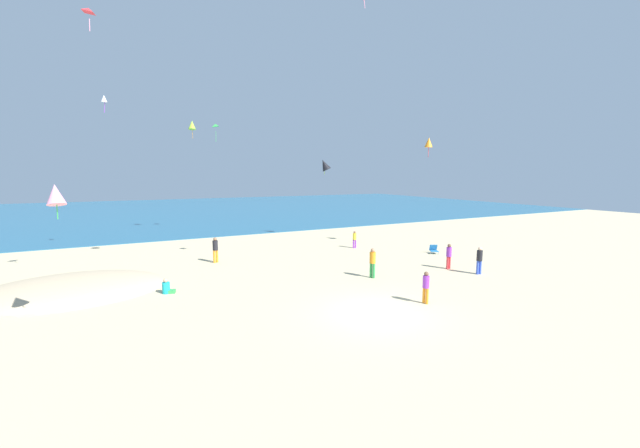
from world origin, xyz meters
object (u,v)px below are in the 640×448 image
kite_orange (429,142)px  kite_black (325,165)px  person_3 (479,258)px  person_6 (167,288)px  person_0 (355,238)px  kite_white (104,99)px  kite_red (88,10)px  kite_green (215,125)px  beach_chair_far_right (434,249)px  kite_lime (192,125)px  kite_pink (56,194)px  person_5 (215,248)px  person_1 (426,285)px  person_4 (449,255)px  person_2 (373,261)px

kite_orange → kite_black: bearing=121.2°
person_3 → person_6: bearing=87.6°
person_0 → person_3: bearing=-144.5°
kite_white → kite_red: 10.62m
kite_green → person_0: bearing=-57.2°
beach_chair_far_right → kite_green: bearing=-115.6°
kite_red → kite_lime: kite_red is taller
person_6 → kite_pink: (-3.48, -4.26, 4.90)m
person_6 → kite_orange: kite_orange is taller
beach_chair_far_right → person_5: bearing=-77.8°
person_0 → person_5: bearing=112.1°
person_1 → kite_pink: (-13.90, 2.64, 4.32)m
kite_black → person_3: bearing=-80.7°
kite_orange → kite_green: 20.35m
person_3 → kite_lime: bearing=41.1°
kite_black → kite_orange: bearing=-58.8°
kite_pink → kite_orange: bearing=16.7°
person_3 → person_6: size_ratio=2.13×
person_1 → kite_green: kite_green is taller
kite_red → kite_black: 20.59m
person_6 → person_4: bearing=6.9°
person_6 → kite_lime: (4.16, 18.83, 10.35)m
person_2 → person_5: size_ratio=1.00×
person_0 → kite_white: size_ratio=1.19×
kite_red → kite_white: bearing=91.2°
person_0 → person_3: 10.26m
beach_chair_far_right → kite_orange: bearing=-169.6°
person_1 → person_6: (-10.43, 6.90, -0.58)m
kite_orange → person_3: bearing=-108.4°
kite_white → person_0: bearing=-16.6°
person_5 → kite_pink: size_ratio=1.38×
person_4 → kite_green: (-9.88, 20.93, 9.73)m
beach_chair_far_right → kite_orange: (0.48, 1.49, 8.01)m
person_2 → kite_lime: bearing=-94.2°
beach_chair_far_right → person_5: size_ratio=0.49×
person_4 → beach_chair_far_right: bearing=146.0°
person_6 → kite_lime: kite_lime is taller
person_1 → kite_white: size_ratio=1.28×
person_0 → person_5: size_ratio=0.81×
person_3 → person_1: bearing=123.2°
person_6 → kite_red: 12.67m
person_0 → kite_black: size_ratio=0.93×
person_5 → kite_white: (-6.07, 5.08, 10.00)m
kite_red → kite_green: size_ratio=0.53×
person_6 → kite_green: size_ratio=0.44×
kite_red → kite_green: 20.13m
beach_chair_far_right → person_3: person_3 is taller
kite_orange → kite_pink: size_ratio=1.21×
kite_lime → person_0: bearing=-52.6°
person_3 → person_4: bearing=33.7°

